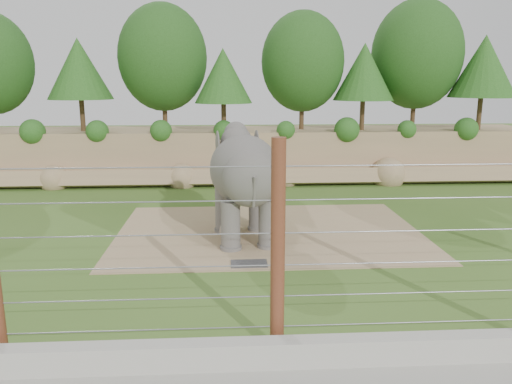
{
  "coord_description": "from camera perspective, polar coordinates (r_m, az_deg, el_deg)",
  "views": [
    {
      "loc": [
        -0.89,
        -12.91,
        4.93
      ],
      "look_at": [
        0.0,
        2.0,
        1.6
      ],
      "focal_mm": 35.0,
      "sensor_mm": 36.0,
      "label": 1
    }
  ],
  "objects": [
    {
      "name": "ground",
      "position": [
        13.85,
        0.5,
        -8.29
      ],
      "size": [
        90.0,
        90.0,
        0.0
      ],
      "primitive_type": "plane",
      "color": "#3E6320",
      "rests_on": "ground"
    },
    {
      "name": "back_embankment",
      "position": [
        25.65,
        -0.12,
        10.41
      ],
      "size": [
        30.0,
        5.52,
        8.77
      ],
      "color": "#9F8261",
      "rests_on": "ground"
    },
    {
      "name": "dirt_patch",
      "position": [
        16.72,
        1.51,
        -4.56
      ],
      "size": [
        10.0,
        7.0,
        0.02
      ],
      "primitive_type": "cube",
      "color": "tan",
      "rests_on": "ground"
    },
    {
      "name": "drain_grate",
      "position": [
        13.82,
        -0.79,
        -8.18
      ],
      "size": [
        1.0,
        0.6,
        0.03
      ],
      "primitive_type": "cube",
      "color": "#262628",
      "rests_on": "dirt_patch"
    },
    {
      "name": "elephant",
      "position": [
        15.53,
        -1.31,
        0.71
      ],
      "size": [
        2.31,
        4.48,
        3.48
      ],
      "primitive_type": null,
      "rotation": [
        0.0,
        0.0,
        0.11
      ],
      "color": "#5B5752",
      "rests_on": "ground"
    },
    {
      "name": "stone_ball",
      "position": [
        15.74,
        -3.08,
        -4.43
      ],
      "size": [
        0.62,
        0.62,
        0.62
      ],
      "primitive_type": "sphere",
      "color": "gray",
      "rests_on": "dirt_patch"
    },
    {
      "name": "retaining_wall",
      "position": [
        9.24,
        2.73,
        -17.89
      ],
      "size": [
        26.0,
        0.35,
        0.5
      ],
      "primitive_type": "cube",
      "color": "#B9B7AA",
      "rests_on": "ground"
    },
    {
      "name": "barrier_fence",
      "position": [
        8.95,
        2.5,
        -6.55
      ],
      "size": [
        20.26,
        0.26,
        4.0
      ],
      "color": "#5E291C",
      "rests_on": "ground"
    }
  ]
}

